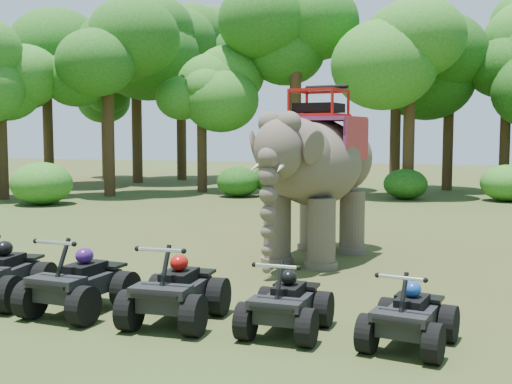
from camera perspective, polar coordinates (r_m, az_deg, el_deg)
ground at (r=11.90m, az=-1.91°, el=-9.66°), size 110.00×110.00×0.00m
elephant at (r=15.63m, az=5.42°, el=1.74°), size 2.93×5.30×4.22m
atv_1 at (r=11.40m, az=-15.47°, el=-7.02°), size 1.44×1.90×1.35m
atv_2 at (r=10.52m, az=-7.16°, el=-7.93°), size 1.42×1.88×1.34m
atv_3 at (r=9.94m, az=2.70°, el=-9.14°), size 1.18×1.60×1.18m
atv_4 at (r=9.55m, az=13.49°, el=-9.97°), size 1.36×1.71×1.15m
tree_0 at (r=34.96m, az=12.31°, el=7.12°), size 6.00×6.00×8.57m
tree_1 at (r=34.90m, az=21.29°, el=5.61°), size 4.90×4.90×7.01m
tree_22 at (r=31.91m, az=-21.72°, el=5.73°), size 4.96×4.96×7.08m
tree_23 at (r=32.07m, az=-13.00°, el=6.93°), size 5.72×5.72×8.17m
tree_24 at (r=33.53m, az=-4.84°, el=6.00°), size 4.93×4.93×7.04m
tree_25 at (r=32.89m, az=3.52°, el=8.14°), size 6.63×6.63×9.47m
tree_26 at (r=39.48m, az=-18.05°, el=7.18°), size 6.41×6.41×9.15m
tree_27 at (r=42.65m, az=-6.67°, el=8.38°), size 7.60×7.60×10.86m
tree_29 at (r=44.83m, az=-13.26°, el=5.80°), size 5.06×5.06×7.23m
tree_30 at (r=36.20m, az=16.76°, el=6.72°), size 5.79×5.79×8.28m
tree_35 at (r=40.53m, az=-10.59°, el=8.46°), size 7.57×7.57×10.81m
tree_37 at (r=31.35m, az=13.47°, el=7.09°), size 5.81×5.81×8.30m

